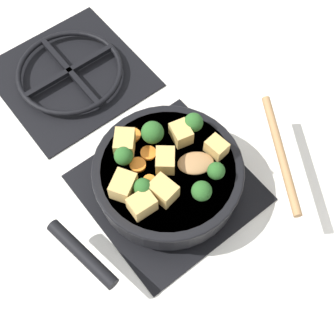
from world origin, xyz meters
TOP-DOWN VIEW (x-y plane):
  - ground_plane at (0.00, 0.00)m, footprint 2.40×2.40m
  - front_burner_grate at (0.00, 0.00)m, footprint 0.31×0.31m
  - rear_burner_grate at (0.00, 0.36)m, footprint 0.31×0.31m
  - skillet_pan at (-0.00, -0.00)m, footprint 0.38×0.29m
  - wooden_spoon at (0.12, -0.07)m, footprint 0.25×0.23m
  - tofu_cube_center_large at (0.06, 0.04)m, footprint 0.04×0.05m
  - tofu_cube_near_handle at (-0.04, -0.04)m, footprint 0.04×0.05m
  - tofu_cube_east_chunk at (0.09, -0.03)m, footprint 0.03×0.04m
  - tofu_cube_west_chunk at (-0.04, 0.08)m, footprint 0.06×0.06m
  - tofu_cube_back_piece at (-0.09, 0.01)m, footprint 0.06×0.06m
  - tofu_cube_front_piece at (-0.00, 0.01)m, footprint 0.05×0.06m
  - tofu_cube_mid_small at (-0.09, -0.04)m, footprint 0.05×0.04m
  - broccoli_floret_near_spoon at (0.06, -0.07)m, footprint 0.03×0.03m
  - broccoli_floret_center_top at (0.01, 0.06)m, footprint 0.04×0.04m
  - broccoli_floret_east_rim at (0.01, -0.08)m, footprint 0.04×0.04m
  - broccoli_floret_west_rim at (-0.06, 0.06)m, footprint 0.04×0.04m
  - broccoli_floret_north_edge at (-0.07, -0.01)m, footprint 0.03×0.03m
  - broccoli_floret_south_cluster at (0.09, 0.04)m, footprint 0.04×0.04m
  - carrot_slice_orange_thin at (-0.01, 0.05)m, footprint 0.03×0.03m
  - carrot_slice_near_center at (-0.04, -0.00)m, footprint 0.02×0.02m
  - carrot_slice_edge_slice at (-0.01, 0.10)m, footprint 0.03×0.03m
  - carrot_slice_under_broccoli at (-0.04, 0.04)m, footprint 0.03×0.03m

SIDE VIEW (x-z plane):
  - ground_plane at x=0.00m, z-range 0.00..0.00m
  - front_burner_grate at x=0.00m, z-range 0.00..0.03m
  - rear_burner_grate at x=0.00m, z-range 0.00..0.03m
  - skillet_pan at x=0.00m, z-range 0.03..0.09m
  - carrot_slice_orange_thin at x=-0.01m, z-range 0.09..0.09m
  - carrot_slice_near_center at x=-0.04m, z-range 0.09..0.09m
  - carrot_slice_edge_slice at x=-0.01m, z-range 0.09..0.09m
  - carrot_slice_under_broccoli at x=-0.04m, z-range 0.09..0.09m
  - wooden_spoon at x=0.12m, z-range 0.09..0.10m
  - tofu_cube_east_chunk at x=0.09m, z-range 0.09..0.12m
  - tofu_cube_center_large at x=0.06m, z-range 0.09..0.12m
  - tofu_cube_front_piece at x=0.00m, z-range 0.09..0.12m
  - tofu_cube_mid_small at x=-0.09m, z-range 0.09..0.12m
  - tofu_cube_west_chunk at x=-0.04m, z-range 0.09..0.12m
  - tofu_cube_near_handle at x=-0.04m, z-range 0.09..0.12m
  - tofu_cube_back_piece at x=-0.09m, z-range 0.09..0.13m
  - broccoli_floret_near_spoon at x=0.06m, z-range 0.09..0.13m
  - broccoli_floret_north_edge at x=-0.07m, z-range 0.09..0.13m
  - broccoli_floret_west_rim at x=-0.06m, z-range 0.09..0.13m
  - broccoli_floret_east_rim at x=0.01m, z-range 0.09..0.14m
  - broccoli_floret_south_cluster at x=0.09m, z-range 0.09..0.14m
  - broccoli_floret_center_top at x=0.01m, z-range 0.09..0.14m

